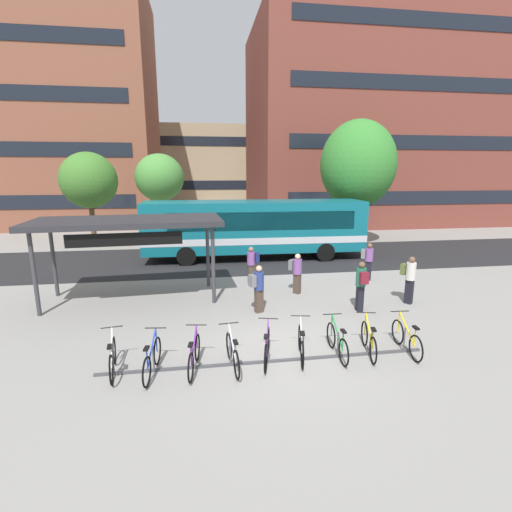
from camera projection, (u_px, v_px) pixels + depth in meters
ground at (284, 353)px, 10.07m from camera, size 200.00×200.00×0.00m
bus_lane_asphalt at (240, 259)px, 20.89m from camera, size 80.00×7.20×0.01m
city_bus at (254, 227)px, 20.61m from camera, size 12.07×2.80×3.20m
bike_rack at (267, 359)px, 9.52m from camera, size 8.44×0.14×0.70m
parked_bicycle_white_0 at (113, 358)px, 8.98m from camera, size 0.52×1.71×0.99m
parked_bicycle_blue_1 at (152, 360)px, 8.91m from camera, size 0.52×1.72×0.99m
parked_bicycle_purple_2 at (194, 356)px, 9.10m from camera, size 0.52×1.71×0.99m
parked_bicycle_silver_3 at (233, 353)px, 9.21m from camera, size 0.52×1.72×0.99m
parked_bicycle_purple_4 at (267, 348)px, 9.52m from camera, size 0.60×1.69×0.99m
parked_bicycle_silver_5 at (301, 344)px, 9.69m from camera, size 0.55×1.70×0.99m
parked_bicycle_green_6 at (337, 342)px, 9.82m from camera, size 0.52×1.72×0.99m
parked_bicycle_yellow_7 at (369, 340)px, 9.92m from camera, size 0.56×1.69×0.99m
parked_bicycle_yellow_8 at (406, 339)px, 10.02m from camera, size 0.52×1.72×0.99m
transit_shelter at (128, 224)px, 13.63m from camera, size 6.92×3.41×3.09m
commuter_maroon_pack_0 at (361, 283)px, 12.83m from camera, size 0.35×0.53×1.77m
commuter_grey_pack_1 at (297, 271)px, 14.79m from camera, size 0.58×0.60×1.63m
commuter_grey_pack_2 at (368, 259)px, 16.62m from camera, size 0.60×0.50×1.68m
commuter_olive_pack_3 at (409, 276)px, 13.64m from camera, size 0.56×0.60×1.78m
commuter_grey_pack_4 at (258, 286)px, 12.74m from camera, size 0.60×0.48×1.67m
commuter_navy_pack_5 at (252, 262)px, 16.18m from camera, size 0.56×0.39×1.61m
street_tree_0 at (89, 181)px, 23.69m from camera, size 3.51×3.51×5.99m
street_tree_1 at (358, 165)px, 23.87m from camera, size 4.79×4.79×8.00m
street_tree_2 at (160, 178)px, 25.23m from camera, size 3.25×3.25×5.96m
building_left_wing at (40, 110)px, 32.90m from camera, size 19.33×11.13×20.16m
building_right_wing at (395, 129)px, 36.30m from camera, size 27.63×13.65×17.66m
building_centre_block at (208, 168)px, 52.19m from camera, size 17.11×13.21×10.45m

